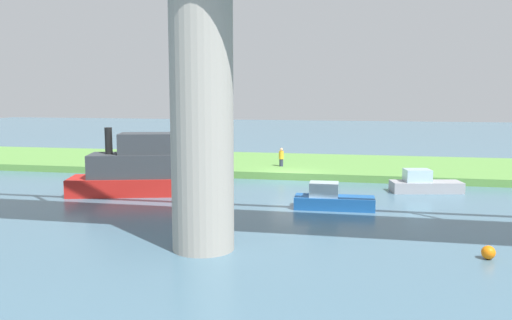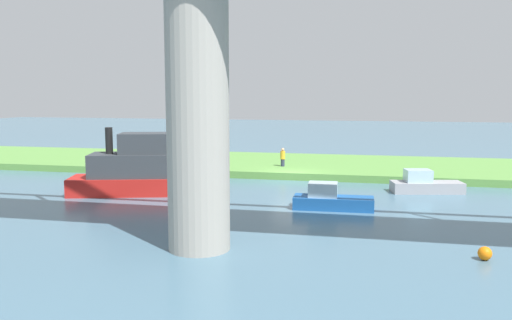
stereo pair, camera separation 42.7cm
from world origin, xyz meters
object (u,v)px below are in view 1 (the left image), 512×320
at_px(mooring_post, 199,161).
at_px(riverboat_paddlewheel, 332,199).
at_px(bridge_pylon, 202,107).
at_px(person_on_bank, 281,157).
at_px(marker_buoy, 488,252).
at_px(motorboat_red, 141,169).
at_px(skiff_small, 424,184).

height_order(mooring_post, riverboat_paddlewheel, mooring_post).
bearing_deg(bridge_pylon, person_on_bank, -89.57).
bearing_deg(bridge_pylon, marker_buoy, -175.12).
height_order(person_on_bank, motorboat_red, motorboat_red).
bearing_deg(riverboat_paddlewheel, mooring_post, -44.24).
xyz_separation_m(bridge_pylon, riverboat_paddlewheel, (-4.38, -8.26, -4.96)).
relative_size(mooring_post, marker_buoy, 1.78).
bearing_deg(motorboat_red, person_on_bank, -124.54).
height_order(skiff_small, marker_buoy, skiff_small).
xyz_separation_m(mooring_post, riverboat_paddlewheel, (-10.46, 10.19, -0.46)).
height_order(mooring_post, marker_buoy, mooring_post).
xyz_separation_m(person_on_bank, motorboat_red, (6.85, 9.95, 0.27)).
distance_m(person_on_bank, mooring_post, 6.14).
bearing_deg(bridge_pylon, skiff_small, -124.18).
height_order(riverboat_paddlewheel, skiff_small, skiff_small).
bearing_deg(mooring_post, motorboat_red, 83.76).
distance_m(person_on_bank, marker_buoy, 21.88).
height_order(motorboat_red, skiff_small, motorboat_red).
bearing_deg(motorboat_red, mooring_post, -96.24).
xyz_separation_m(mooring_post, motorboat_red, (0.92, 8.40, 0.53)).
bearing_deg(riverboat_paddlewheel, motorboat_red, -8.91).
distance_m(riverboat_paddlewheel, marker_buoy, 9.57).
height_order(person_on_bank, marker_buoy, person_on_bank).
bearing_deg(riverboat_paddlewheel, skiff_small, -131.67).
bearing_deg(mooring_post, marker_buoy, 133.35).
relative_size(mooring_post, motorboat_red, 0.11).
bearing_deg(mooring_post, skiff_small, 164.38).
relative_size(bridge_pylon, skiff_small, 2.47).
distance_m(riverboat_paddlewheel, skiff_small, 7.79).
relative_size(person_on_bank, motorboat_red, 0.17).
bearing_deg(riverboat_paddlewheel, marker_buoy, 129.67).
bearing_deg(person_on_bank, skiff_small, 148.62).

